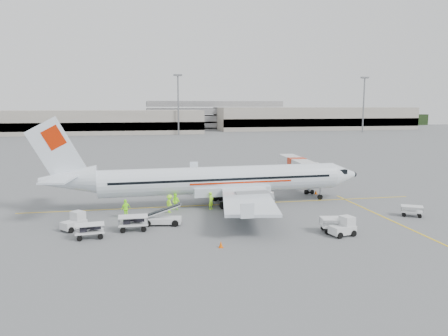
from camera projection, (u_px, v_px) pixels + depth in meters
The scene contains 26 objects.
ground at pixel (227, 204), 48.42m from camera, with size 360.00×360.00×0.00m, color #56595B.
stripe_lead at pixel (227, 204), 48.42m from camera, with size 44.00×0.20×0.01m, color yellow.
stripe_cross at pixel (381, 216), 43.27m from camera, with size 0.20×20.00×0.01m, color yellow.
terminal_west at pixel (58, 122), 166.62m from camera, with size 110.00×22.00×9.00m, color gray, non-canonical shape.
terminal_east at pixel (314, 118), 201.77m from camera, with size 90.00×26.00×10.00m, color gray, non-canonical shape.
parking_garage at pixel (213, 114), 207.62m from camera, with size 62.00×24.00×14.00m, color slate, non-canonical shape.
treeline at pixel (159, 121), 218.08m from camera, with size 300.00×3.00×6.00m, color black, non-canonical shape.
mast_center at pixel (178, 105), 162.48m from camera, with size 3.20×1.20×22.00m, color slate, non-canonical shape.
mast_east at pixel (364, 105), 176.55m from camera, with size 3.20×1.20×22.00m, color slate, non-canonical shape.
aircraft at pixel (222, 162), 47.57m from camera, with size 34.81×27.28×9.60m, color white, non-canonical shape.
jet_bridge at pixel (297, 172), 58.99m from camera, with size 2.77×14.76×3.87m, color silver, non-canonical shape.
belt_loader at pixel (162, 212), 39.98m from camera, with size 4.59×1.72×2.49m, color silver, non-canonical shape.
tug_fore at pixel (342, 226), 36.65m from camera, with size 2.10×1.20×1.62m, color silver, non-canonical shape.
tug_mid at pixel (263, 201), 45.88m from camera, with size 2.37×1.36×1.83m, color silver, non-canonical shape.
tug_aft at pixel (74, 221), 38.31m from camera, with size 2.07×1.18×1.60m, color silver, non-canonical shape.
cart_loaded_a at pixel (133, 223), 38.19m from camera, with size 2.53×1.50×1.32m, color silver, non-canonical shape.
cart_loaded_b at pixel (90, 231), 35.97m from camera, with size 2.34×1.39×1.22m, color silver, non-canonical shape.
cart_empty_a at pixel (335, 225), 37.68m from camera, with size 2.50×1.48×1.30m, color silver, non-canonical shape.
cart_empty_b at pixel (412, 211), 43.12m from camera, with size 2.03×1.20×1.06m, color silver, non-canonical shape.
cone_nose at pixel (316, 192), 53.93m from camera, with size 0.36×0.36×0.59m, color #EC5703.
cone_port at pixel (241, 181), 61.41m from camera, with size 0.42×0.42×0.68m, color #EC5703.
cone_stbd at pixel (221, 244), 33.66m from camera, with size 0.33×0.33×0.54m, color #EC5703.
crew_a at pixel (211, 201), 46.03m from camera, with size 0.67×0.44×1.83m, color #A0FF20.
crew_b at pixel (176, 202), 45.74m from camera, with size 0.85×0.67×1.76m, color #A0FF20.
crew_c at pixel (170, 204), 44.62m from camera, with size 1.20×0.69×1.86m, color #A0FF20.
crew_d at pixel (126, 209), 42.50m from camera, with size 1.08×0.45×1.84m, color #A0FF20.
Camera 1 is at (-9.35, -46.42, 10.87)m, focal length 35.00 mm.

